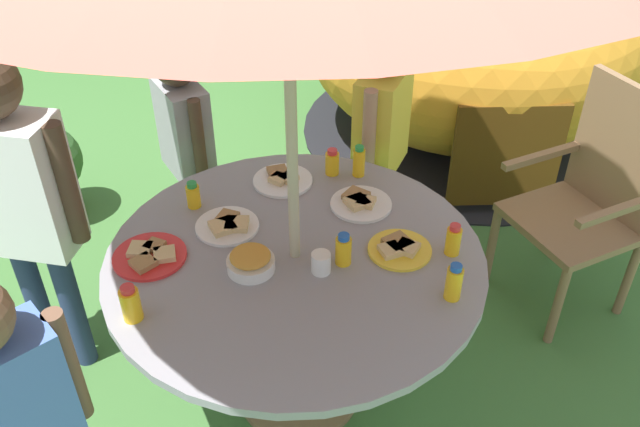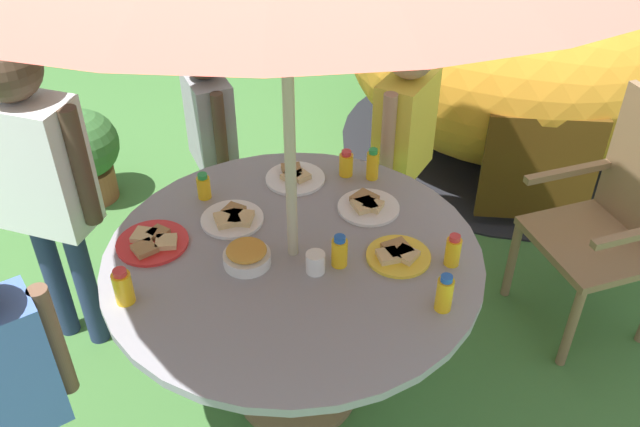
% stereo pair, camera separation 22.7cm
% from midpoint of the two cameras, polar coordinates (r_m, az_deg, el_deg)
% --- Properties ---
extents(ground_plane, '(10.00, 10.00, 0.02)m').
position_cam_midpoint_polar(ground_plane, '(2.84, -4.14, -14.93)').
color(ground_plane, '#3D6B33').
extents(garden_table, '(1.29, 1.29, 0.72)m').
position_cam_midpoint_polar(garden_table, '(2.41, -4.74, -6.45)').
color(garden_table, brown).
rests_on(garden_table, ground_plane).
extents(wooden_chair, '(0.65, 0.65, 1.02)m').
position_cam_midpoint_polar(wooden_chair, '(3.06, 20.06, 1.58)').
color(wooden_chair, brown).
rests_on(wooden_chair, ground_plane).
extents(dome_tent, '(2.56, 2.56, 1.31)m').
position_cam_midpoint_polar(dome_tent, '(4.25, 11.45, 14.50)').
color(dome_tent, orange).
rests_on(dome_tent, ground_plane).
extents(potted_plant, '(0.38, 0.38, 0.53)m').
position_cam_midpoint_polar(potted_plant, '(3.82, -23.59, 3.41)').
color(potted_plant, brown).
rests_on(potted_plant, ground_plane).
extents(child_in_yellow_shirt, '(0.22, 0.40, 1.20)m').
position_cam_midpoint_polar(child_in_yellow_shirt, '(2.98, 3.07, 7.67)').
color(child_in_yellow_shirt, brown).
rests_on(child_in_yellow_shirt, ground_plane).
extents(child_in_grey_shirt, '(0.32, 0.32, 1.13)m').
position_cam_midpoint_polar(child_in_grey_shirt, '(3.09, -13.45, 6.85)').
color(child_in_grey_shirt, brown).
rests_on(child_in_grey_shirt, ground_plane).
extents(child_in_white_shirt, '(0.46, 0.23, 1.38)m').
position_cam_midpoint_polar(child_in_white_shirt, '(2.63, -26.53, 2.05)').
color(child_in_white_shirt, navy).
rests_on(child_in_white_shirt, ground_plane).
extents(child_in_blue_shirt, '(0.31, 0.35, 1.17)m').
position_cam_midpoint_polar(child_in_blue_shirt, '(2.06, -27.77, -14.32)').
color(child_in_blue_shirt, brown).
rests_on(child_in_blue_shirt, ground_plane).
extents(snack_bowl, '(0.16, 0.16, 0.08)m').
position_cam_midpoint_polar(snack_bowl, '(2.24, -8.76, -4.09)').
color(snack_bowl, white).
rests_on(snack_bowl, garden_table).
extents(plate_far_left, '(0.23, 0.23, 0.03)m').
position_cam_midpoint_polar(plate_far_left, '(2.52, 0.84, 0.84)').
color(plate_far_left, white).
rests_on(plate_far_left, garden_table).
extents(plate_near_right, '(0.23, 0.23, 0.03)m').
position_cam_midpoint_polar(plate_near_right, '(2.45, -10.40, -1.06)').
color(plate_near_right, white).
rests_on(plate_near_right, garden_table).
extents(plate_back_edge, '(0.25, 0.25, 0.03)m').
position_cam_midpoint_polar(plate_back_edge, '(2.38, -16.81, -3.50)').
color(plate_back_edge, red).
rests_on(plate_back_edge, garden_table).
extents(plate_mid_right, '(0.23, 0.23, 0.03)m').
position_cam_midpoint_polar(plate_mid_right, '(2.66, -5.64, 2.81)').
color(plate_mid_right, white).
rests_on(plate_mid_right, garden_table).
extents(plate_near_left, '(0.22, 0.22, 0.03)m').
position_cam_midpoint_polar(plate_near_left, '(2.31, 3.91, -3.06)').
color(plate_near_left, yellow).
rests_on(plate_near_left, garden_table).
extents(juice_bottle_far_right, '(0.05, 0.05, 0.13)m').
position_cam_midpoint_polar(juice_bottle_far_right, '(2.66, 0.85, 4.31)').
color(juice_bottle_far_right, yellow).
rests_on(juice_bottle_far_right, garden_table).
extents(juice_bottle_center_front, '(0.06, 0.06, 0.13)m').
position_cam_midpoint_polar(juice_bottle_center_front, '(2.15, -18.61, -7.34)').
color(juice_bottle_center_front, yellow).
rests_on(juice_bottle_center_front, garden_table).
extents(juice_bottle_center_back, '(0.05, 0.05, 0.11)m').
position_cam_midpoint_polar(juice_bottle_center_back, '(2.56, -13.14, 1.41)').
color(juice_bottle_center_back, yellow).
rests_on(juice_bottle_center_back, garden_table).
extents(juice_bottle_mid_left, '(0.05, 0.05, 0.13)m').
position_cam_midpoint_polar(juice_bottle_mid_left, '(2.12, 8.22, -5.90)').
color(juice_bottle_mid_left, yellow).
rests_on(juice_bottle_mid_left, garden_table).
extents(juice_bottle_front_edge, '(0.06, 0.06, 0.11)m').
position_cam_midpoint_polar(juice_bottle_front_edge, '(2.67, -1.40, 4.23)').
color(juice_bottle_front_edge, yellow).
rests_on(juice_bottle_front_edge, garden_table).
extents(juice_bottle_spot_a, '(0.05, 0.05, 0.12)m').
position_cam_midpoint_polar(juice_bottle_spot_a, '(2.23, -0.92, -3.20)').
color(juice_bottle_spot_a, yellow).
rests_on(juice_bottle_spot_a, garden_table).
extents(juice_bottle_spot_b, '(0.05, 0.05, 0.12)m').
position_cam_midpoint_polar(juice_bottle_spot_b, '(2.29, 8.40, -2.35)').
color(juice_bottle_spot_b, yellow).
rests_on(juice_bottle_spot_b, garden_table).
extents(cup_near, '(0.06, 0.06, 0.07)m').
position_cam_midpoint_polar(cup_near, '(2.21, -2.85, -4.28)').
color(cup_near, white).
rests_on(cup_near, garden_table).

